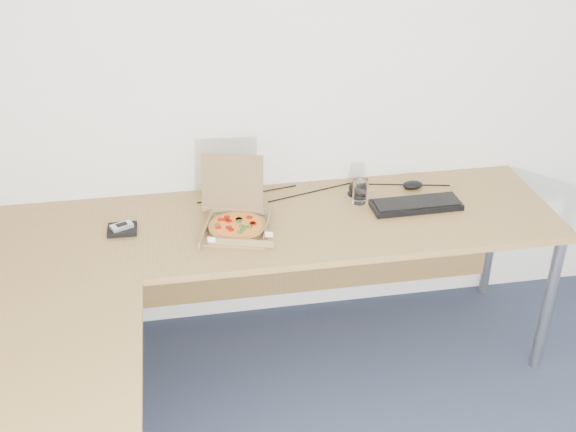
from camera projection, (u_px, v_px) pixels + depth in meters
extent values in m
cube|color=#9F763D|center=(272.00, 225.00, 3.07)|extent=(2.50, 0.70, 0.03)
cylinder|color=gray|center=(492.00, 236.00, 3.68)|extent=(0.05, 0.05, 0.70)
cube|color=olive|center=(237.00, 230.00, 2.99)|extent=(0.27, 0.27, 0.01)
cube|color=olive|center=(232.00, 185.00, 3.05)|extent=(0.27, 0.05, 0.27)
cylinder|color=#B77D39|center=(237.00, 228.00, 2.98)|extent=(0.24, 0.24, 0.02)
cylinder|color=#B91304|center=(237.00, 225.00, 2.98)|extent=(0.21, 0.21, 0.00)
cylinder|color=white|center=(360.00, 191.00, 3.18)|extent=(0.06, 0.06, 0.11)
cube|color=black|center=(416.00, 205.00, 3.16)|extent=(0.40, 0.15, 0.02)
ellipsoid|color=black|center=(413.00, 185.00, 3.32)|extent=(0.11, 0.09, 0.04)
cube|color=black|center=(122.00, 230.00, 2.98)|extent=(0.12, 0.10, 0.02)
cube|color=#B2B5BA|center=(122.00, 226.00, 2.97)|extent=(0.10, 0.08, 0.02)
ellipsoid|color=black|center=(357.00, 187.00, 3.26)|extent=(0.09, 0.09, 0.07)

